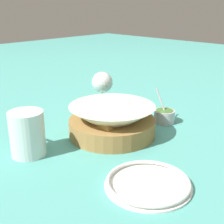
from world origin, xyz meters
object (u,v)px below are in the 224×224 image
(sauce_cup, at_px, (164,116))
(side_plate, at_px, (148,183))
(food_basket, at_px, (112,122))
(beer_mug, at_px, (27,135))
(wine_glass, at_px, (102,84))

(sauce_cup, xyz_separation_m, side_plate, (-0.18, 0.31, -0.01))
(food_basket, height_order, side_plate, food_basket)
(food_basket, height_order, beer_mug, beer_mug)
(beer_mug, bearing_deg, side_plate, -163.02)
(food_basket, bearing_deg, sauce_cup, -105.66)
(wine_glass, relative_size, side_plate, 0.74)
(sauce_cup, distance_m, side_plate, 0.36)
(food_basket, relative_size, beer_mug, 1.88)
(side_plate, bearing_deg, sauce_cup, -60.01)
(sauce_cup, relative_size, side_plate, 0.58)
(beer_mug, bearing_deg, wine_glass, -73.25)
(food_basket, relative_size, wine_glass, 1.81)
(food_basket, distance_m, sauce_cup, 0.19)
(wine_glass, bearing_deg, beer_mug, 106.75)
(food_basket, height_order, wine_glass, wine_glass)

